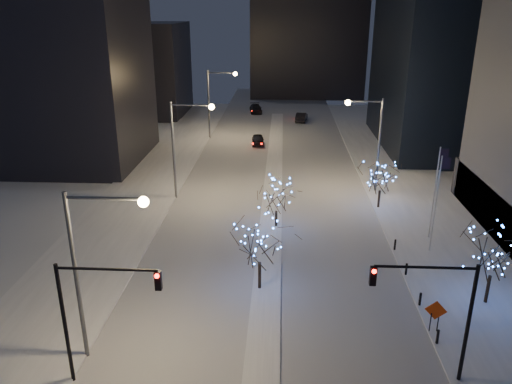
# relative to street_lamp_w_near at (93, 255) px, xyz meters

# --- Properties ---
(road) EXTENTS (20.00, 130.00, 0.02)m
(road) POSITION_rel_street_lamp_w_near_xyz_m (8.94, 33.00, -6.49)
(road) COLOR #A2A7B1
(road) RESTS_ON ground
(median) EXTENTS (2.00, 80.00, 0.15)m
(median) POSITION_rel_street_lamp_w_near_xyz_m (8.94, 28.00, -6.42)
(median) COLOR silver
(median) RESTS_ON ground
(east_sidewalk) EXTENTS (10.00, 90.00, 0.15)m
(east_sidewalk) POSITION_rel_street_lamp_w_near_xyz_m (23.94, 18.00, -6.42)
(east_sidewalk) COLOR silver
(east_sidewalk) RESTS_ON ground
(west_sidewalk) EXTENTS (8.00, 90.00, 0.15)m
(west_sidewalk) POSITION_rel_street_lamp_w_near_xyz_m (-5.06, 18.00, -6.42)
(west_sidewalk) COLOR silver
(west_sidewalk) RESTS_ON ground
(filler_west_near) EXTENTS (22.00, 18.00, 24.00)m
(filler_west_near) POSITION_rel_street_lamp_w_near_xyz_m (-19.06, 38.00, 5.50)
(filler_west_near) COLOR black
(filler_west_near) RESTS_ON ground
(filler_west_far) EXTENTS (18.00, 16.00, 16.00)m
(filler_west_far) POSITION_rel_street_lamp_w_near_xyz_m (-17.06, 68.00, 1.50)
(filler_west_far) COLOR black
(filler_west_far) RESTS_ON ground
(street_lamp_w_near) EXTENTS (4.40, 0.56, 10.00)m
(street_lamp_w_near) POSITION_rel_street_lamp_w_near_xyz_m (0.00, 0.00, 0.00)
(street_lamp_w_near) COLOR #595E66
(street_lamp_w_near) RESTS_ON ground
(street_lamp_w_mid) EXTENTS (4.40, 0.56, 10.00)m
(street_lamp_w_mid) POSITION_rel_street_lamp_w_near_xyz_m (0.00, 25.00, 0.00)
(street_lamp_w_mid) COLOR #595E66
(street_lamp_w_mid) RESTS_ON ground
(street_lamp_w_far) EXTENTS (4.40, 0.56, 10.00)m
(street_lamp_w_far) POSITION_rel_street_lamp_w_near_xyz_m (0.00, 50.00, 0.00)
(street_lamp_w_far) COLOR #595E66
(street_lamp_w_far) RESTS_ON ground
(street_lamp_east) EXTENTS (3.90, 0.56, 10.00)m
(street_lamp_east) POSITION_rel_street_lamp_w_near_xyz_m (19.02, 28.00, -0.05)
(street_lamp_east) COLOR #595E66
(street_lamp_east) RESTS_ON ground
(traffic_signal_west) EXTENTS (5.26, 0.43, 7.00)m
(traffic_signal_west) POSITION_rel_street_lamp_w_near_xyz_m (0.50, -2.00, -1.74)
(traffic_signal_west) COLOR black
(traffic_signal_west) RESTS_ON ground
(traffic_signal_east) EXTENTS (5.26, 0.43, 7.00)m
(traffic_signal_east) POSITION_rel_street_lamp_w_near_xyz_m (17.88, -1.00, -1.74)
(traffic_signal_east) COLOR black
(traffic_signal_east) RESTS_ON ground
(flagpoles) EXTENTS (1.35, 2.60, 8.00)m
(flagpoles) POSITION_rel_street_lamp_w_near_xyz_m (22.30, 15.25, -1.70)
(flagpoles) COLOR silver
(flagpoles) RESTS_ON east_sidewalk
(bollards) EXTENTS (0.16, 12.16, 0.90)m
(bollards) POSITION_rel_street_lamp_w_near_xyz_m (19.14, 8.00, -5.90)
(bollards) COLOR black
(bollards) RESTS_ON east_sidewalk
(car_near) EXTENTS (2.00, 4.35, 1.44)m
(car_near) POSITION_rel_street_lamp_w_near_xyz_m (6.39, 46.51, -5.78)
(car_near) COLOR black
(car_near) RESTS_ON ground
(car_mid) EXTENTS (2.35, 4.91, 1.55)m
(car_mid) POSITION_rel_street_lamp_w_near_xyz_m (13.13, 62.29, -5.72)
(car_mid) COLOR black
(car_mid) RESTS_ON ground
(car_far) EXTENTS (2.74, 5.38, 1.50)m
(car_far) POSITION_rel_street_lamp_w_near_xyz_m (4.86, 69.40, -5.75)
(car_far) COLOR black
(car_far) RESTS_ON ground
(holiday_tree_median_near) EXTENTS (4.82, 4.82, 5.24)m
(holiday_tree_median_near) POSITION_rel_street_lamp_w_near_xyz_m (8.44, 7.59, -2.88)
(holiday_tree_median_near) COLOR black
(holiday_tree_median_near) RESTS_ON median
(holiday_tree_median_far) EXTENTS (4.47, 4.47, 4.35)m
(holiday_tree_median_far) POSITION_rel_street_lamp_w_near_xyz_m (9.44, 18.23, -3.61)
(holiday_tree_median_far) COLOR black
(holiday_tree_median_far) RESTS_ON median
(holiday_tree_plaza_near) EXTENTS (4.80, 4.80, 5.41)m
(holiday_tree_plaza_near) POSITION_rel_street_lamp_w_near_xyz_m (23.64, 6.60, -2.81)
(holiday_tree_plaza_near) COLOR black
(holiday_tree_plaza_near) RESTS_ON east_sidewalk
(holiday_tree_plaza_far) EXTENTS (4.56, 4.56, 5.01)m
(holiday_tree_plaza_far) POSITION_rel_street_lamp_w_near_xyz_m (19.44, 23.21, -3.14)
(holiday_tree_plaza_far) COLOR black
(holiday_tree_plaza_far) RESTS_ON east_sidewalk
(construction_sign) EXTENTS (1.27, 0.33, 2.13)m
(construction_sign) POSITION_rel_street_lamp_w_near_xyz_m (19.24, 3.17, -5.07)
(construction_sign) COLOR black
(construction_sign) RESTS_ON east_sidewalk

